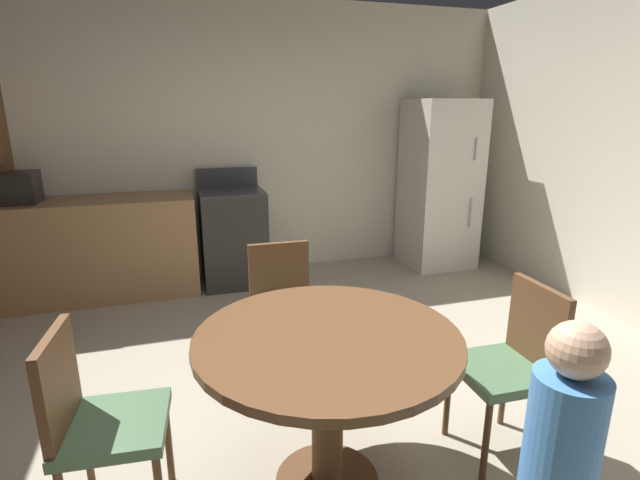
# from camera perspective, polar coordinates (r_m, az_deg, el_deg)

# --- Properties ---
(ground_plane) EXTENTS (14.00, 14.00, 0.00)m
(ground_plane) POSITION_cam_1_polar(r_m,az_deg,el_deg) (2.68, 2.63, -23.13)
(ground_plane) COLOR #A89E89
(wall_back) EXTENTS (5.64, 0.12, 2.70)m
(wall_back) POSITION_cam_1_polar(r_m,az_deg,el_deg) (4.96, -8.84, 11.69)
(wall_back) COLOR silver
(wall_back) RESTS_ON ground
(kitchen_counter) EXTENTS (1.94, 0.60, 0.90)m
(kitchen_counter) POSITION_cam_1_polar(r_m,az_deg,el_deg) (4.74, -26.45, -1.04)
(kitchen_counter) COLOR #9E754C
(kitchen_counter) RESTS_ON ground
(oven_range) EXTENTS (0.60, 0.60, 1.10)m
(oven_range) POSITION_cam_1_polar(r_m,az_deg,el_deg) (4.69, -10.41, 0.43)
(oven_range) COLOR #2D2B28
(oven_range) RESTS_ON ground
(refrigerator) EXTENTS (0.68, 0.68, 1.76)m
(refrigerator) POSITION_cam_1_polar(r_m,az_deg,el_deg) (5.26, 14.15, 6.47)
(refrigerator) COLOR silver
(refrigerator) RESTS_ON ground
(microwave) EXTENTS (0.44, 0.32, 0.26)m
(microwave) POSITION_cam_1_polar(r_m,az_deg,el_deg) (4.74, -33.36, 5.24)
(microwave) COLOR black
(microwave) RESTS_ON kitchen_counter
(dining_table) EXTENTS (1.13, 1.13, 0.76)m
(dining_table) POSITION_cam_1_polar(r_m,az_deg,el_deg) (2.10, 0.93, -15.21)
(dining_table) COLOR brown
(dining_table) RESTS_ON ground
(chair_west) EXTENTS (0.43, 0.43, 0.87)m
(chair_west) POSITION_cam_1_polar(r_m,az_deg,el_deg) (2.18, -25.39, -18.68)
(chair_west) COLOR brown
(chair_west) RESTS_ON ground
(chair_north) EXTENTS (0.41, 0.41, 0.87)m
(chair_north) POSITION_cam_1_polar(r_m,az_deg,el_deg) (2.96, -4.43, -7.80)
(chair_north) COLOR brown
(chair_north) RESTS_ON ground
(chair_east) EXTENTS (0.41, 0.41, 0.87)m
(chair_east) POSITION_cam_1_polar(r_m,az_deg,el_deg) (2.54, 22.26, -13.13)
(chair_east) COLOR brown
(chair_east) RESTS_ON ground
(person_child) EXTENTS (0.30, 0.30, 1.09)m
(person_child) POSITION_cam_1_polar(r_m,az_deg,el_deg) (1.80, 26.61, -23.78)
(person_child) COLOR #3D4C84
(person_child) RESTS_ON ground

